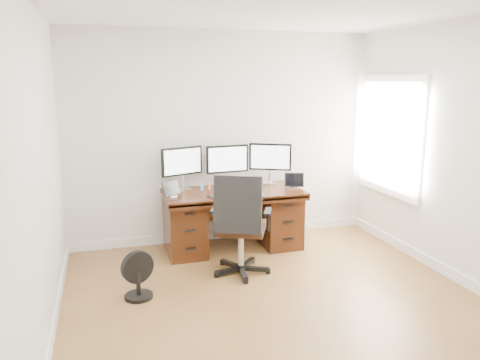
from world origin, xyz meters
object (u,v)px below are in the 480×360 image
object	(u,v)px
office_chair	(240,242)
monitor_center	(227,160)
floor_fan	(138,276)
keyboard	(234,195)
desk	(233,217)

from	to	relation	value
office_chair	monitor_center	bearing A→B (deg)	107.18
floor_fan	keyboard	xyz separation A→B (m)	(1.20, 0.82, 0.53)
office_chair	monitor_center	xyz separation A→B (m)	(0.14, 1.06, 0.71)
office_chair	keyboard	bearing A→B (deg)	105.98
desk	office_chair	world-z (taller)	office_chair
floor_fan	monitor_center	distance (m)	2.01
desk	monitor_center	distance (m)	0.72
desk	monitor_center	size ratio (longest dim) A/B	3.08
monitor_center	desk	bearing A→B (deg)	-93.55
desk	keyboard	size ratio (longest dim) A/B	5.54
office_chair	keyboard	world-z (taller)	office_chair
desk	monitor_center	bearing A→B (deg)	89.98
keyboard	desk	bearing A→B (deg)	71.98
desk	keyboard	bearing A→B (deg)	-101.91
keyboard	office_chair	bearing A→B (deg)	-104.94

